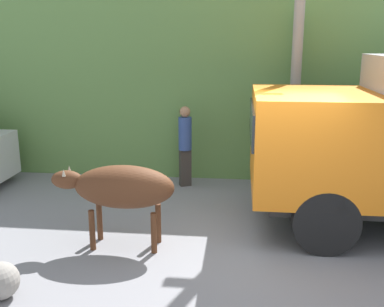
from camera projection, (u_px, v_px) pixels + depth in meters
name	position (u px, v px, depth m)	size (l,w,h in m)	color
ground_plane	(259.00, 247.00, 7.00)	(60.00, 60.00, 0.00)	gray
hillside_embankment	(254.00, 80.00, 12.89)	(32.00, 6.29, 4.00)	#608C47
building_backdrop	(66.00, 95.00, 11.90)	(6.47, 2.70, 3.41)	#B2BCAD
brown_cow	(121.00, 188.00, 6.81)	(1.91, 0.66, 1.30)	#512D19
pedestrian_on_hill	(185.00, 141.00, 9.71)	(0.38, 0.38, 1.76)	#38332D
utility_pole	(298.00, 38.00, 9.12)	(0.90, 0.22, 6.09)	#9E998E
roadside_rock	(0.00, 281.00, 5.56)	(0.47, 0.47, 0.47)	gray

